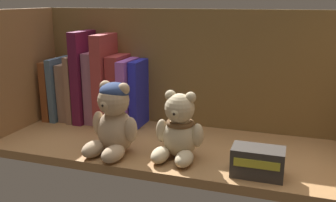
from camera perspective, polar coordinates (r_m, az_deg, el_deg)
The scene contains 16 objects.
shelf_board at distance 89.11cm, azimuth 1.02°, elevation -7.26°, with size 83.05×30.27×2.00cm, color #9E7042.
shelf_back_panel at distance 99.28cm, azimuth 3.81°, elevation 4.28°, with size 85.45×1.20×32.59cm, color brown.
shelf_side_panel_left at distance 104.99cm, azimuth -21.59°, elevation 3.84°, with size 1.60×32.67×32.59cm, color #9E7042.
book_0 at distance 113.27cm, azimuth -16.23°, elevation 1.93°, with size 2.09×14.45×16.50cm, color brown.
book_1 at distance 111.97cm, azimuth -15.32°, elevation 2.07°, with size 1.70×14.69×17.34cm, color #496681.
book_2 at distance 110.70cm, azimuth -14.15°, elevation 1.61°, with size 3.03×12.26×15.86cm, color #916F5B.
book_3 at distance 109.05cm, azimuth -13.02°, elevation 2.13°, with size 1.67×14.17×18.27cm, color #8E6A55.
book_4 at distance 107.16cm, azimuth -12.02°, elevation 3.74°, with size 2.56×14.38×24.79cm, color #5A1637.
book_5 at distance 106.22cm, azimuth -10.52°, elevation 2.21°, with size 2.99×11.73×19.30cm, color #9C657F.
book_6 at distance 104.17cm, azimuth -9.00°, elevation 3.40°, with size 3.01×13.88×24.17cm, color #A53A3A.
book_7 at distance 103.20cm, azimuth -7.19°, elevation 1.79°, with size 3.47×11.09×18.68cm, color #A23535.
book_8 at distance 101.97cm, azimuth -5.55°, elevation 1.43°, with size 2.41×14.07×17.81cm, color #A257C6.
book_9 at distance 100.99cm, azimuth -4.21°, elevation 1.26°, with size 2.19×10.70×17.58cm, color #2329BC.
teddy_bear_larger at distance 82.75cm, azimuth -8.23°, elevation -2.88°, with size 11.87×12.37×15.96cm.
teddy_bear_smaller at distance 79.73cm, azimuth 1.67°, elevation -4.45°, with size 10.65×10.82×14.60cm.
small_product_box at distance 75.13cm, azimuth 13.39°, elevation -8.92°, with size 9.90×5.73×5.68cm.
Camera 1 is at (24.75, -78.58, 34.94)cm, focal length 40.38 mm.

